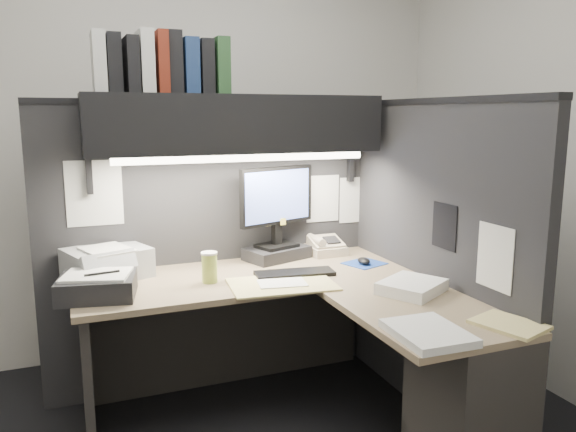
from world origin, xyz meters
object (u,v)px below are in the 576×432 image
(coffee_cup, at_px, (210,268))
(monitor, at_px, (277,223))
(telephone, at_px, (325,247))
(notebook_stack, at_px, (97,287))
(keyboard, at_px, (295,273))
(overhead_shelf, at_px, (237,124))
(desk, at_px, (350,360))
(printer, at_px, (107,263))

(coffee_cup, bearing_deg, monitor, 32.77)
(telephone, distance_m, notebook_stack, 1.36)
(keyboard, bearing_deg, overhead_shelf, 133.88)
(keyboard, height_order, coffee_cup, coffee_cup)
(telephone, xyz_separation_m, coffee_cup, (-0.78, -0.31, 0.03))
(desk, xyz_separation_m, printer, (-0.99, 0.78, 0.36))
(monitor, relative_size, telephone, 2.48)
(coffee_cup, xyz_separation_m, notebook_stack, (-0.53, -0.04, -0.02))
(monitor, distance_m, keyboard, 0.40)
(coffee_cup, height_order, printer, printer)
(monitor, bearing_deg, printer, 162.76)
(desk, relative_size, printer, 4.53)
(desk, distance_m, printer, 1.31)
(notebook_stack, bearing_deg, desk, -23.62)
(keyboard, bearing_deg, coffee_cup, -177.41)
(desk, height_order, coffee_cup, coffee_cup)
(desk, relative_size, notebook_stack, 5.13)
(keyboard, xyz_separation_m, coffee_cup, (-0.44, 0.04, 0.06))
(keyboard, relative_size, telephone, 1.91)
(desk, relative_size, telephone, 7.93)
(keyboard, distance_m, telephone, 0.49)
(keyboard, bearing_deg, telephone, 53.79)
(keyboard, bearing_deg, notebook_stack, -172.25)
(telephone, relative_size, notebook_stack, 0.65)
(desk, bearing_deg, overhead_shelf, 111.79)
(keyboard, relative_size, printer, 1.09)
(overhead_shelf, xyz_separation_m, coffee_cup, (-0.23, -0.25, -0.70))
(overhead_shelf, distance_m, coffee_cup, 0.78)
(printer, bearing_deg, coffee_cup, -51.05)
(coffee_cup, xyz_separation_m, printer, (-0.46, 0.28, 0.00))
(desk, bearing_deg, notebook_stack, 156.38)
(coffee_cup, bearing_deg, notebook_stack, -175.80)
(monitor, height_order, printer, monitor)
(desk, xyz_separation_m, coffee_cup, (-0.53, 0.50, 0.36))
(keyboard, xyz_separation_m, printer, (-0.90, 0.32, 0.07))
(keyboard, distance_m, notebook_stack, 0.97)
(telephone, height_order, printer, printer)
(monitor, xyz_separation_m, notebook_stack, (-1.00, -0.34, -0.16))
(desk, xyz_separation_m, overhead_shelf, (-0.30, 0.75, 1.06))
(monitor, bearing_deg, telephone, -16.26)
(overhead_shelf, distance_m, monitor, 0.61)
(overhead_shelf, bearing_deg, monitor, 11.63)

